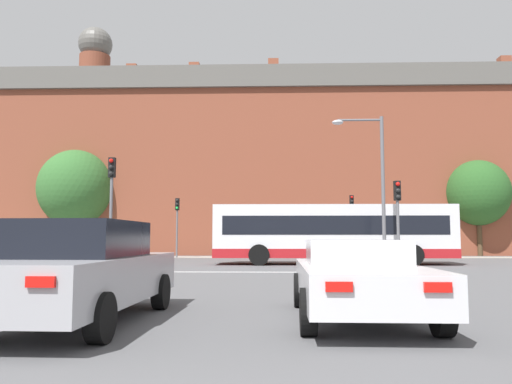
# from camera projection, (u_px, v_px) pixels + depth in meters

# --- Properties ---
(stop_line_strip) EXTENTS (8.83, 0.30, 0.01)m
(stop_line_strip) POSITION_uv_depth(u_px,v_px,m) (252.00, 272.00, 19.07)
(stop_line_strip) COLOR silver
(stop_line_strip) RESTS_ON ground_plane
(far_pavement) EXTENTS (69.81, 2.50, 0.01)m
(far_pavement) POSITION_uv_depth(u_px,v_px,m) (260.00, 257.00, 33.79)
(far_pavement) COLOR #A09B91
(far_pavement) RESTS_ON ground_plane
(brick_civic_building) EXTENTS (46.44, 15.46, 20.77)m
(brick_civic_building) POSITION_uv_depth(u_px,v_px,m) (271.00, 171.00, 44.67)
(brick_civic_building) COLOR brown
(brick_civic_building) RESTS_ON ground_plane
(car_saloon_left) EXTENTS (2.07, 4.95, 1.58)m
(car_saloon_left) POSITION_uv_depth(u_px,v_px,m) (82.00, 271.00, 7.77)
(car_saloon_left) COLOR #9E9EA3
(car_saloon_left) RESTS_ON ground_plane
(car_roadster_right) EXTENTS (2.05, 4.58, 1.28)m
(car_roadster_right) POSITION_uv_depth(u_px,v_px,m) (358.00, 279.00, 8.09)
(car_roadster_right) COLOR silver
(car_roadster_right) RESTS_ON ground_plane
(bus_crossing_lead) EXTENTS (11.69, 2.71, 2.91)m
(bus_crossing_lead) POSITION_uv_depth(u_px,v_px,m) (332.00, 233.00, 24.80)
(bus_crossing_lead) COLOR silver
(bus_crossing_lead) RESTS_ON ground_plane
(traffic_light_far_right) EXTENTS (0.26, 0.31, 4.13)m
(traffic_light_far_right) POSITION_uv_depth(u_px,v_px,m) (352.00, 215.00, 33.03)
(traffic_light_far_right) COLOR slate
(traffic_light_far_right) RESTS_ON ground_plane
(traffic_light_near_right) EXTENTS (0.26, 0.31, 3.61)m
(traffic_light_near_right) POSITION_uv_depth(u_px,v_px,m) (398.00, 209.00, 20.09)
(traffic_light_near_right) COLOR slate
(traffic_light_near_right) RESTS_ON ground_plane
(traffic_light_far_left) EXTENTS (0.26, 0.31, 3.94)m
(traffic_light_far_left) POSITION_uv_depth(u_px,v_px,m) (177.00, 217.00, 33.20)
(traffic_light_far_left) COLOR slate
(traffic_light_far_left) RESTS_ON ground_plane
(traffic_light_near_left) EXTENTS (0.26, 0.31, 4.52)m
(traffic_light_near_left) POSITION_uv_depth(u_px,v_px,m) (111.00, 195.00, 19.85)
(traffic_light_near_left) COLOR slate
(traffic_light_near_left) RESTS_ON ground_plane
(street_lamp_junction) EXTENTS (2.30, 0.36, 6.73)m
(street_lamp_junction) POSITION_uv_depth(u_px,v_px,m) (373.00, 173.00, 22.12)
(street_lamp_junction) COLOR slate
(street_lamp_junction) RESTS_ON ground_plane
(pedestrian_waiting) EXTENTS (0.46, 0.37, 1.69)m
(pedestrian_waiting) POSITION_uv_depth(u_px,v_px,m) (236.00, 242.00, 34.71)
(pedestrian_waiting) COLOR brown
(pedestrian_waiting) RESTS_ON ground_plane
(pedestrian_walking_east) EXTENTS (0.28, 0.43, 1.65)m
(pedestrian_walking_east) POSITION_uv_depth(u_px,v_px,m) (135.00, 243.00, 34.97)
(pedestrian_walking_east) COLOR brown
(pedestrian_walking_east) RESTS_ON ground_plane
(pedestrian_walking_west) EXTENTS (0.46, 0.40, 1.83)m
(pedestrian_walking_west) POSITION_uv_depth(u_px,v_px,m) (271.00, 241.00, 33.57)
(pedestrian_walking_west) COLOR #333851
(pedestrian_walking_west) RESTS_ON ground_plane
(tree_by_building) EXTENTS (4.57, 4.57, 7.00)m
(tree_by_building) POSITION_uv_depth(u_px,v_px,m) (478.00, 193.00, 36.52)
(tree_by_building) COLOR #4C3823
(tree_by_building) RESTS_ON ground_plane
(tree_kerbside) EXTENTS (5.51, 5.51, 7.91)m
(tree_kerbside) POSITION_uv_depth(u_px,v_px,m) (75.00, 188.00, 37.44)
(tree_kerbside) COLOR #4C3823
(tree_kerbside) RESTS_ON ground_plane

